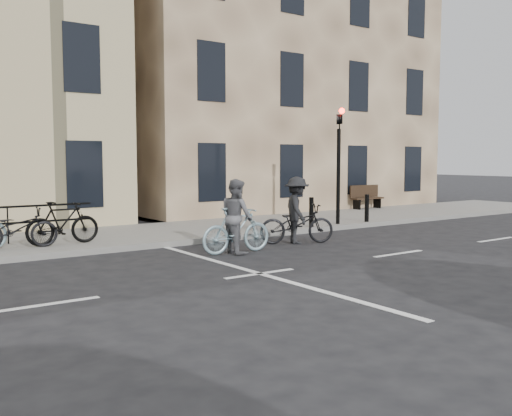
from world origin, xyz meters
TOP-DOWN VIEW (x-y plane):
  - ground at (0.00, 0.00)m, footprint 120.00×120.00m
  - building_east at (9.00, 13.00)m, footprint 14.00×10.00m
  - traffic_light at (6.20, 4.34)m, footprint 0.18×0.30m
  - bollard_east at (5.00, 4.25)m, footprint 0.14×0.14m
  - bollard_west at (7.40, 4.25)m, footprint 0.14×0.14m
  - bench at (11.00, 7.73)m, footprint 1.60×0.41m
  - cyclist_grey at (0.97, 2.27)m, footprint 1.83×0.88m
  - cyclist_dark at (3.11, 2.66)m, footprint 2.08×1.44m

SIDE VIEW (x-z plane):
  - ground at x=0.00m, z-range 0.00..0.00m
  - bollard_east at x=5.00m, z-range 0.15..1.05m
  - bollard_west at x=7.40m, z-range 0.15..1.05m
  - bench at x=11.00m, z-range 0.19..1.16m
  - cyclist_dark at x=3.11m, z-range -0.19..1.57m
  - cyclist_grey at x=0.97m, z-range -0.17..1.58m
  - traffic_light at x=6.20m, z-range 0.50..4.40m
  - building_east at x=9.00m, z-range 0.15..12.15m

